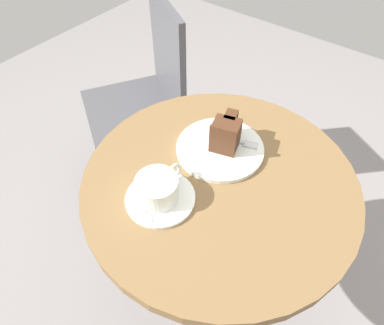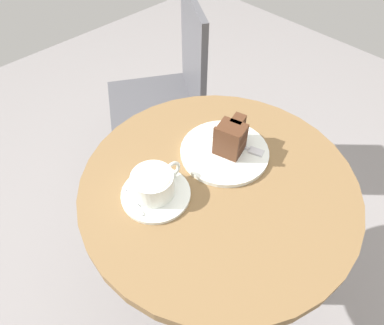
% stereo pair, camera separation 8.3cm
% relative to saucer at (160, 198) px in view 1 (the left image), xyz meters
% --- Properties ---
extents(ground_plane, '(4.40, 4.40, 0.01)m').
position_rel_saucer_xyz_m(ground_plane, '(0.14, -0.08, -0.75)').
color(ground_plane, gray).
rests_on(ground_plane, ground).
extents(cafe_table, '(0.69, 0.69, 0.74)m').
position_rel_saucer_xyz_m(cafe_table, '(0.14, -0.08, -0.13)').
color(cafe_table, brown).
rests_on(cafe_table, ground).
extents(saucer, '(0.17, 0.17, 0.01)m').
position_rel_saucer_xyz_m(saucer, '(0.00, 0.00, 0.00)').
color(saucer, silver).
rests_on(saucer, cafe_table).
extents(coffee_cup, '(0.13, 0.10, 0.06)m').
position_rel_saucer_xyz_m(coffee_cup, '(0.00, 0.01, 0.04)').
color(coffee_cup, silver).
rests_on(coffee_cup, saucer).
extents(teaspoon, '(0.03, 0.10, 0.00)m').
position_rel_saucer_xyz_m(teaspoon, '(-0.05, 0.03, 0.01)').
color(teaspoon, silver).
rests_on(teaspoon, saucer).
extents(cake_plate, '(0.23, 0.23, 0.01)m').
position_rel_saucer_xyz_m(cake_plate, '(0.22, -0.02, 0.00)').
color(cake_plate, silver).
rests_on(cake_plate, cafe_table).
extents(cake_slice, '(0.10, 0.08, 0.09)m').
position_rel_saucer_xyz_m(cake_slice, '(0.23, -0.03, 0.05)').
color(cake_slice, '#422619').
rests_on(cake_slice, cake_plate).
extents(fork, '(0.07, 0.15, 0.00)m').
position_rel_saucer_xyz_m(fork, '(0.26, -0.05, 0.01)').
color(fork, silver).
rests_on(fork, cake_plate).
extents(napkin, '(0.16, 0.16, 0.00)m').
position_rel_saucer_xyz_m(napkin, '(0.23, 0.01, -0.00)').
color(napkin, tan).
rests_on(napkin, cafe_table).
extents(cafe_chair, '(0.52, 0.52, 0.88)m').
position_rel_saucer_xyz_m(cafe_chair, '(0.50, 0.51, -0.21)').
color(cafe_chair, '#4C4C51').
rests_on(cafe_chair, ground).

